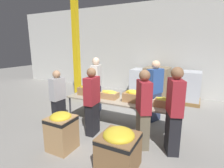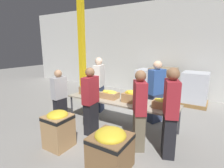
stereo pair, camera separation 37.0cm
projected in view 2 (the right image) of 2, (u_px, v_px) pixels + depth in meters
ground_plane at (120, 126)px, 4.79m from camera, size 30.00×30.00×0.00m
wall_back at (163, 49)px, 7.49m from camera, size 16.00×0.08×4.00m
sorting_table at (121, 101)px, 4.64m from camera, size 3.01×0.83×0.75m
banana_box_0 at (88, 89)px, 5.14m from camera, size 0.45×0.30×0.28m
banana_box_1 at (110, 94)px, 4.76m from camera, size 0.47×0.33×0.23m
banana_box_2 at (133, 96)px, 4.40m from camera, size 0.50×0.30×0.31m
banana_box_3 at (162, 103)px, 4.02m from camera, size 0.40×0.30×0.24m
volunteer_0 at (99, 85)px, 5.73m from camera, size 0.36×0.53×1.79m
volunteer_1 at (91, 102)px, 4.25m from camera, size 0.26×0.46×1.66m
volunteer_2 at (156, 92)px, 4.89m from camera, size 0.41×0.53×1.76m
volunteer_3 at (170, 114)px, 3.36m from camera, size 0.39×0.53×1.77m
volunteer_4 at (139, 111)px, 3.60m from camera, size 0.43×0.50×1.69m
volunteer_5 at (60, 97)px, 4.85m from camera, size 0.23×0.42×1.52m
donation_bin_0 at (58, 128)px, 3.73m from camera, size 0.52×0.52×0.82m
donation_bin_1 at (110, 148)px, 3.07m from camera, size 0.66×0.66×0.76m
support_pillar at (82, 49)px, 6.95m from camera, size 0.21×0.21×4.00m
pallet_stack_0 at (148, 84)px, 7.34m from camera, size 0.97×0.97×1.18m
pallet_stack_1 at (163, 84)px, 7.05m from camera, size 1.04×1.04×1.29m
pallet_stack_2 at (194, 89)px, 6.38m from camera, size 0.95×0.95×1.21m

